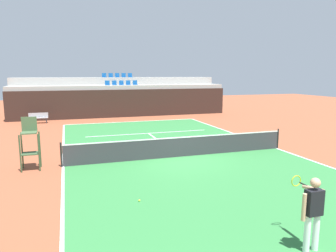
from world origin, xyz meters
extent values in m
plane|color=brown|center=(0.00, 0.00, 0.00)|extent=(80.00, 80.00, 0.00)
cube|color=#2D7238|center=(0.00, 0.00, 0.01)|extent=(11.00, 24.00, 0.01)
cube|color=white|center=(0.00, 11.95, 0.01)|extent=(11.00, 0.10, 0.00)
cube|color=white|center=(-5.45, 0.00, 0.01)|extent=(0.10, 24.00, 0.00)
cube|color=white|center=(5.45, 0.00, 0.01)|extent=(0.10, 24.00, 0.00)
cube|color=white|center=(0.00, 6.40, 0.01)|extent=(8.26, 0.10, 0.00)
cube|color=white|center=(0.00, 3.20, 0.01)|extent=(0.10, 6.40, 0.00)
cube|color=black|center=(0.00, 15.16, 1.28)|extent=(20.25, 0.30, 2.56)
cube|color=#9E9E99|center=(0.00, 16.51, 1.47)|extent=(20.25, 2.40, 2.94)
cube|color=#9E9E99|center=(0.00, 18.91, 1.82)|extent=(20.25, 2.40, 3.65)
cube|color=#145193|center=(-1.34, 16.51, 2.96)|extent=(0.44, 0.44, 0.04)
cube|color=#145193|center=(-1.34, 16.71, 3.18)|extent=(0.44, 0.04, 0.40)
cube|color=#145193|center=(-0.67, 16.51, 2.96)|extent=(0.44, 0.44, 0.04)
cube|color=#145193|center=(-0.67, 16.71, 3.18)|extent=(0.44, 0.04, 0.40)
cube|color=#145193|center=(0.00, 16.51, 2.96)|extent=(0.44, 0.44, 0.04)
cube|color=#145193|center=(0.00, 16.71, 3.18)|extent=(0.44, 0.04, 0.40)
cube|color=#145193|center=(0.67, 16.51, 2.96)|extent=(0.44, 0.44, 0.04)
cube|color=#145193|center=(0.67, 16.71, 3.18)|extent=(0.44, 0.04, 0.40)
cube|color=#145193|center=(1.34, 16.51, 2.96)|extent=(0.44, 0.44, 0.04)
cube|color=#145193|center=(1.34, 16.71, 3.18)|extent=(0.44, 0.04, 0.40)
cube|color=#145193|center=(-1.34, 18.91, 3.67)|extent=(0.44, 0.44, 0.04)
cube|color=#145193|center=(-1.34, 19.11, 3.89)|extent=(0.44, 0.04, 0.40)
cube|color=#145193|center=(-0.67, 18.91, 3.67)|extent=(0.44, 0.44, 0.04)
cube|color=#145193|center=(-0.67, 19.11, 3.89)|extent=(0.44, 0.04, 0.40)
cube|color=#145193|center=(0.00, 18.91, 3.67)|extent=(0.44, 0.44, 0.04)
cube|color=#145193|center=(0.00, 19.11, 3.89)|extent=(0.44, 0.04, 0.40)
cube|color=#145193|center=(0.67, 18.91, 3.67)|extent=(0.44, 0.44, 0.04)
cube|color=#145193|center=(0.67, 19.11, 3.89)|extent=(0.44, 0.04, 0.40)
cube|color=#145193|center=(1.34, 18.91, 3.67)|extent=(0.44, 0.44, 0.04)
cube|color=#145193|center=(1.34, 19.11, 3.89)|extent=(0.44, 0.04, 0.40)
cylinder|color=black|center=(-5.50, 0.00, 0.55)|extent=(0.08, 0.08, 1.07)
cylinder|color=black|center=(5.50, 0.00, 0.55)|extent=(0.08, 0.08, 1.07)
cube|color=#333338|center=(0.00, 0.00, 0.47)|extent=(10.90, 0.02, 0.92)
cube|color=white|center=(0.00, 0.00, 0.96)|extent=(10.90, 0.04, 0.05)
cylinder|color=white|center=(-0.24, -8.59, 0.44)|extent=(0.14, 0.14, 0.86)
cylinder|color=white|center=(0.00, -8.59, 0.44)|extent=(0.14, 0.14, 0.86)
cube|color=black|center=(-0.12, -8.59, 1.16)|extent=(0.38, 0.22, 0.58)
sphere|color=tan|center=(-0.12, -8.59, 1.61)|extent=(0.22, 0.22, 0.22)
cylinder|color=tan|center=(-0.38, -8.59, 1.08)|extent=(0.09, 0.09, 0.62)
cylinder|color=tan|center=(0.12, -8.29, 1.34)|extent=(0.09, 0.63, 0.20)
cylinder|color=black|center=(0.12, -7.99, 1.34)|extent=(0.03, 0.28, 0.03)
torus|color=#BFD819|center=(0.12, -7.73, 1.34)|extent=(0.28, 0.02, 0.28)
cylinder|color=#334C2D|center=(-7.05, -0.30, 0.78)|extent=(0.06, 0.06, 1.55)
cylinder|color=#334C2D|center=(-6.35, -0.30, 0.78)|extent=(0.06, 0.06, 1.55)
cylinder|color=#334C2D|center=(-7.05, 0.30, 0.78)|extent=(0.06, 0.06, 1.55)
cylinder|color=#334C2D|center=(-6.35, 0.30, 0.78)|extent=(0.06, 0.06, 1.55)
cube|color=#334C2D|center=(-6.70, 0.00, 0.70)|extent=(0.70, 0.60, 0.04)
cube|color=#3F5938|center=(-6.70, 0.00, 1.57)|extent=(0.60, 0.60, 0.05)
cube|color=#3F5938|center=(-6.70, 0.28, 1.90)|extent=(0.60, 0.04, 0.60)
cube|color=#99999E|center=(-7.39, 13.47, 0.45)|extent=(1.50, 0.40, 0.05)
cube|color=#99999E|center=(-7.39, 13.65, 0.67)|extent=(1.50, 0.04, 0.36)
cube|color=#2D2D33|center=(-7.99, 13.33, 0.21)|extent=(0.06, 0.06, 0.42)
cube|color=#2D2D33|center=(-6.79, 13.33, 0.21)|extent=(0.06, 0.06, 0.42)
cube|color=#2D2D33|center=(-7.99, 13.61, 0.21)|extent=(0.06, 0.06, 0.42)
cube|color=#2D2D33|center=(-6.79, 13.61, 0.21)|extent=(0.06, 0.06, 0.42)
sphere|color=#CCE033|center=(-3.16, -4.68, 0.04)|extent=(0.07, 0.07, 0.07)
camera|label=1|loc=(-5.19, -13.79, 3.93)|focal=33.50mm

